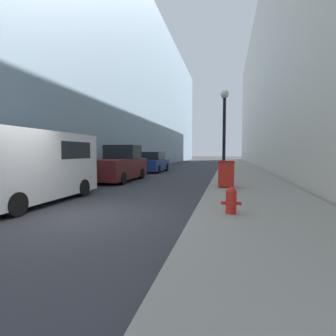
{
  "coord_description": "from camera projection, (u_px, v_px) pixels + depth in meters",
  "views": [
    {
      "loc": [
        4.12,
        -5.84,
        1.66
      ],
      "look_at": [
        -0.77,
        15.61,
        0.33
      ],
      "focal_mm": 28.0,
      "sensor_mm": 36.0,
      "label": 1
    }
  ],
  "objects": [
    {
      "name": "ground_plane",
      "position": [
        62.0,
        217.0,
        6.7
      ],
      "size": [
        200.0,
        200.0,
        0.0
      ],
      "primitive_type": "plane",
      "color": "#333338"
    },
    {
      "name": "sidewalk_right",
      "position": [
        240.0,
        170.0,
        23.06
      ],
      "size": [
        3.86,
        60.0,
        0.12
      ],
      "color": "gray",
      "rests_on": "ground"
    },
    {
      "name": "building_left_glass",
      "position": [
        115.0,
        93.0,
        33.68
      ],
      "size": [
        12.0,
        60.0,
        18.58
      ],
      "color": "#849EB2",
      "rests_on": "ground"
    },
    {
      "name": "building_right_stone",
      "position": [
        314.0,
        81.0,
        28.5
      ],
      "size": [
        12.0,
        60.0,
        18.87
      ],
      "color": "beige",
      "rests_on": "ground"
    },
    {
      "name": "fire_hydrant",
      "position": [
        231.0,
        200.0,
        6.56
      ],
      "size": [
        0.51,
        0.39,
        0.66
      ],
      "color": "red",
      "rests_on": "sidewalk_right"
    },
    {
      "name": "trash_bin",
      "position": [
        226.0,
        174.0,
        11.55
      ],
      "size": [
        0.7,
        0.68,
        1.16
      ],
      "color": "red",
      "rests_on": "sidewalk_right"
    },
    {
      "name": "lamppost",
      "position": [
        224.0,
        126.0,
        14.82
      ],
      "size": [
        0.47,
        0.47,
        5.03
      ],
      "color": "black",
      "rests_on": "sidewalk_right"
    },
    {
      "name": "white_van",
      "position": [
        32.0,
        164.0,
        8.52
      ],
      "size": [
        2.03,
        5.15,
        2.32
      ],
      "color": "white",
      "rests_on": "ground"
    },
    {
      "name": "pickup_truck",
      "position": [
        118.0,
        166.0,
        15.22
      ],
      "size": [
        2.13,
        4.89,
        2.09
      ],
      "color": "#561919",
      "rests_on": "ground"
    },
    {
      "name": "parked_sedan_near",
      "position": [
        153.0,
        163.0,
        22.13
      ],
      "size": [
        1.94,
        4.65,
        1.69
      ],
      "color": "navy",
      "rests_on": "ground"
    }
  ]
}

